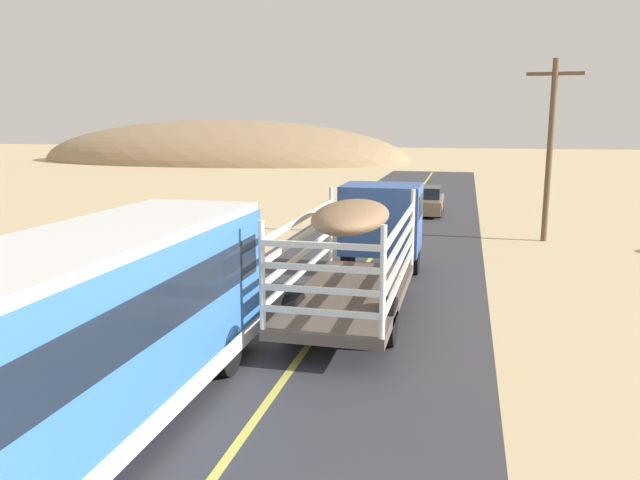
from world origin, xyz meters
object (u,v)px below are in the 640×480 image
(power_pole_mid, at_px, (550,145))
(livestock_truck, at_px, (371,230))
(bus, at_px, (67,344))
(car_far, at_px, (426,201))

(power_pole_mid, bearing_deg, livestock_truck, -122.55)
(livestock_truck, xyz_separation_m, power_pole_mid, (5.91, 9.26, 2.20))
(bus, xyz_separation_m, car_far, (3.45, 26.01, -1.05))
(livestock_truck, relative_size, bus, 0.97)
(bus, bearing_deg, car_far, 82.44)
(bus, distance_m, car_far, 26.26)
(livestock_truck, height_order, car_far, livestock_truck)
(bus, xyz_separation_m, power_pole_mid, (8.80, 19.38, 2.24))
(car_far, xyz_separation_m, power_pole_mid, (5.35, -6.63, 3.30))
(car_far, bearing_deg, power_pole_mid, -51.09)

